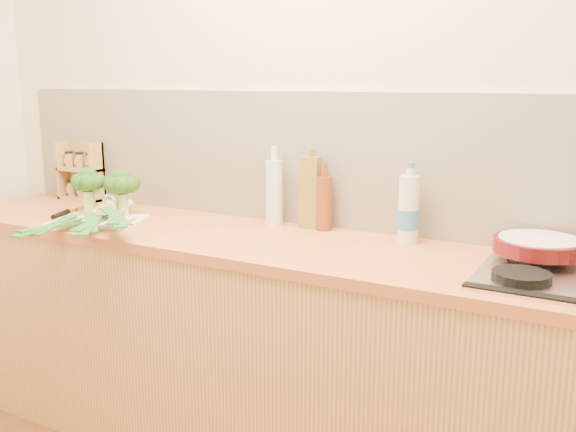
# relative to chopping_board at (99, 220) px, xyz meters

# --- Properties ---
(room_shell) EXTENTS (3.50, 3.50, 3.50)m
(room_shell) POSITION_rel_chopping_board_xyz_m (0.83, 0.39, 0.26)
(room_shell) COLOR beige
(room_shell) RESTS_ON ground
(counter) EXTENTS (3.20, 0.62, 0.90)m
(counter) POSITION_rel_chopping_board_xyz_m (0.83, 0.10, -0.46)
(counter) COLOR tan
(counter) RESTS_ON ground
(chopping_board) EXTENTS (0.43, 0.37, 0.01)m
(chopping_board) POSITION_rel_chopping_board_xyz_m (0.00, 0.00, 0.00)
(chopping_board) COLOR white
(chopping_board) RESTS_ON counter
(broccoli_left) EXTENTS (0.15, 0.15, 0.21)m
(broccoli_left) POSITION_rel_chopping_board_xyz_m (-0.10, 0.05, 0.15)
(broccoli_left) COLOR #9DBC6E
(broccoli_left) RESTS_ON chopping_board
(broccoli_right) EXTENTS (0.16, 0.16, 0.20)m
(broccoli_right) POSITION_rel_chopping_board_xyz_m (0.04, 0.10, 0.14)
(broccoli_right) COLOR #9DBC6E
(broccoli_right) RESTS_ON chopping_board
(leek_front) EXTENTS (0.15, 0.69, 0.04)m
(leek_front) POSITION_rel_chopping_board_xyz_m (-0.01, -0.03, 0.03)
(leek_front) COLOR white
(leek_front) RESTS_ON chopping_board
(leek_mid) EXTENTS (0.43, 0.58, 0.04)m
(leek_mid) POSITION_rel_chopping_board_xyz_m (0.04, -0.03, 0.05)
(leek_mid) COLOR white
(leek_mid) RESTS_ON chopping_board
(leek_back) EXTENTS (0.50, 0.44, 0.04)m
(leek_back) POSITION_rel_chopping_board_xyz_m (0.10, -0.02, 0.06)
(leek_back) COLOR white
(leek_back) RESTS_ON chopping_board
(chefs_knife) EXTENTS (0.14, 0.32, 0.02)m
(chefs_knife) POSITION_rel_chopping_board_xyz_m (-0.23, 0.03, 0.00)
(chefs_knife) COLOR silver
(chefs_knife) RESTS_ON counter
(skillet) EXTENTS (0.42, 0.29, 0.05)m
(skillet) POSITION_rel_chopping_board_xyz_m (1.71, 0.23, 0.06)
(skillet) COLOR #4E0D0E
(skillet) RESTS_ON gas_hob
(spice_rack) EXTENTS (0.24, 0.10, 0.29)m
(spice_rack) POSITION_rel_chopping_board_xyz_m (-0.44, 0.34, 0.12)
(spice_rack) COLOR tan
(spice_rack) RESTS_ON counter
(oil_tin) EXTENTS (0.08, 0.05, 0.32)m
(oil_tin) POSITION_rel_chopping_board_xyz_m (0.83, 0.33, 0.14)
(oil_tin) COLOR olive
(oil_tin) RESTS_ON counter
(glass_bottle) EXTENTS (0.07, 0.07, 0.33)m
(glass_bottle) POSITION_rel_chopping_board_xyz_m (0.67, 0.32, 0.13)
(glass_bottle) COLOR silver
(glass_bottle) RESTS_ON counter
(amber_bottle) EXTENTS (0.06, 0.06, 0.27)m
(amber_bottle) POSITION_rel_chopping_board_xyz_m (0.89, 0.33, 0.11)
(amber_bottle) COLOR brown
(amber_bottle) RESTS_ON counter
(water_bottle) EXTENTS (0.08, 0.08, 0.28)m
(water_bottle) POSITION_rel_chopping_board_xyz_m (1.25, 0.30, 0.11)
(water_bottle) COLOR silver
(water_bottle) RESTS_ON counter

